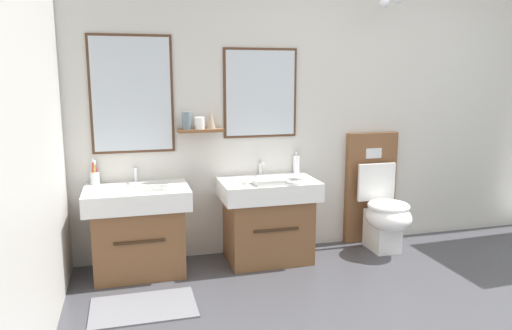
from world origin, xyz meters
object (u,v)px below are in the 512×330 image
(soap_dispenser, at_px, (296,164))
(vanity_sink_right, at_px, (267,217))
(vanity_sink_left, at_px, (139,227))
(toilet, at_px, (379,205))
(folded_hand_towel, at_px, (269,182))
(toothbrush_cup, at_px, (95,177))

(soap_dispenser, bearing_deg, vanity_sink_right, -147.87)
(vanity_sink_left, height_order, toilet, toilet)
(vanity_sink_right, xyz_separation_m, folded_hand_towel, (-0.04, -0.17, 0.34))
(vanity_sink_right, bearing_deg, toilet, 1.52)
(toothbrush_cup, bearing_deg, vanity_sink_left, -31.68)
(vanity_sink_right, distance_m, toilet, 1.03)
(toilet, bearing_deg, soap_dispenser, 166.54)
(toilet, bearing_deg, toothbrush_cup, 176.10)
(vanity_sink_right, distance_m, soap_dispenser, 0.54)
(toothbrush_cup, bearing_deg, soap_dispenser, 0.34)
(vanity_sink_left, height_order, vanity_sink_right, same)
(vanity_sink_right, relative_size, folded_hand_towel, 3.51)
(vanity_sink_left, bearing_deg, folded_hand_towel, -9.60)
(vanity_sink_right, relative_size, soap_dispenser, 4.18)
(vanity_sink_left, relative_size, vanity_sink_right, 1.00)
(toilet, bearing_deg, folded_hand_towel, -169.70)
(toilet, distance_m, folded_hand_towel, 1.13)
(toilet, relative_size, soap_dispenser, 5.42)
(vanity_sink_right, bearing_deg, toothbrush_cup, 171.95)
(vanity_sink_right, height_order, soap_dispenser, soap_dispenser)
(vanity_sink_left, relative_size, folded_hand_towel, 3.51)
(vanity_sink_left, height_order, toothbrush_cup, toothbrush_cup)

